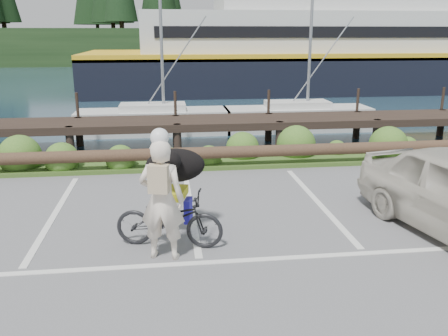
% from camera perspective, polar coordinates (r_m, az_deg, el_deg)
% --- Properties ---
extents(ground, '(72.00, 72.00, 0.00)m').
position_cam_1_polar(ground, '(7.63, -3.16, -10.00)').
color(ground, '#59595C').
extents(harbor_backdrop, '(170.00, 160.00, 30.00)m').
position_cam_1_polar(harbor_backdrop, '(85.39, -6.79, 13.58)').
color(harbor_backdrop, '#192E3C').
rests_on(harbor_backdrop, ground).
extents(vegetation_strip, '(34.00, 1.60, 0.10)m').
position_cam_1_polar(vegetation_strip, '(12.59, -4.90, 0.76)').
color(vegetation_strip, '#3D5B21').
rests_on(vegetation_strip, ground).
extents(log_rail, '(32.00, 0.30, 0.60)m').
position_cam_1_polar(log_rail, '(11.93, -4.75, -0.35)').
color(log_rail, '#443021').
rests_on(log_rail, ground).
extents(bicycle, '(1.84, 1.01, 0.92)m').
position_cam_1_polar(bicycle, '(7.68, -6.62, -6.16)').
color(bicycle, black).
rests_on(bicycle, ground).
extents(cyclist, '(0.77, 0.60, 1.87)m').
position_cam_1_polar(cyclist, '(7.14, -7.48, -3.82)').
color(cyclist, silver).
rests_on(cyclist, ground).
extents(dog, '(0.71, 1.08, 0.57)m').
position_cam_1_polar(dog, '(7.96, -5.88, 0.32)').
color(dog, black).
rests_on(dog, bicycle).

